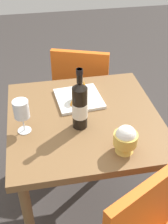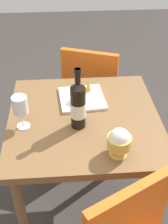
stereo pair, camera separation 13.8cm
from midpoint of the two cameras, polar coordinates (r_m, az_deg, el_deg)
ground_plane at (r=2.10m, az=1.97°, el=-17.33°), size 8.00×8.00×0.00m
dining_table at (r=1.62m, az=2.45°, el=-3.81°), size 0.80×0.80×0.75m
chair_by_wall at (r=2.22m, az=3.28°, el=4.92°), size 0.51×0.51×0.85m
wine_bottle at (r=1.41m, az=1.63°, el=1.29°), size 0.08×0.08×0.33m
wine_glass at (r=1.43m, az=-9.64°, el=1.10°), size 0.08×0.08×0.18m
rice_bowl at (r=1.31m, az=9.88°, el=-5.84°), size 0.11×0.11×0.14m
serving_plate at (r=1.68m, az=1.85°, el=2.61°), size 0.27×0.27×0.02m
broccoli_floret at (r=1.63m, az=1.80°, el=3.90°), size 0.07×0.07×0.09m
carrot_garnish_left at (r=1.60m, az=0.68°, el=2.25°), size 0.03×0.03×0.05m
carrot_garnish_right at (r=1.71m, az=3.17°, el=5.07°), size 0.03×0.03×0.07m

